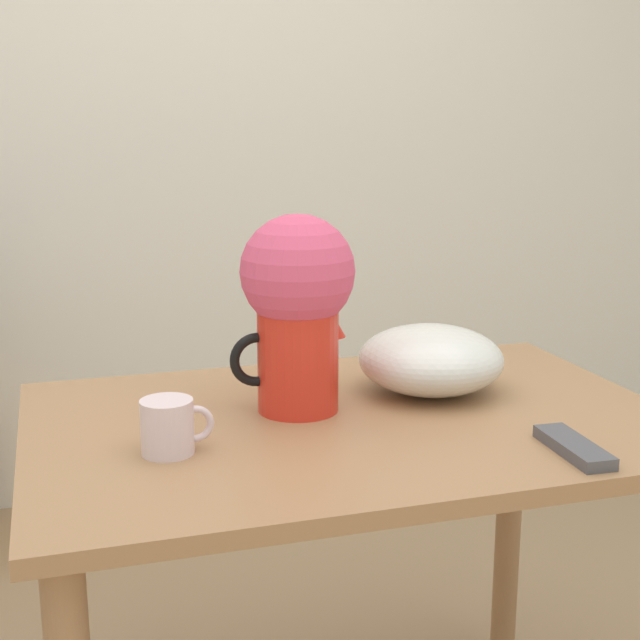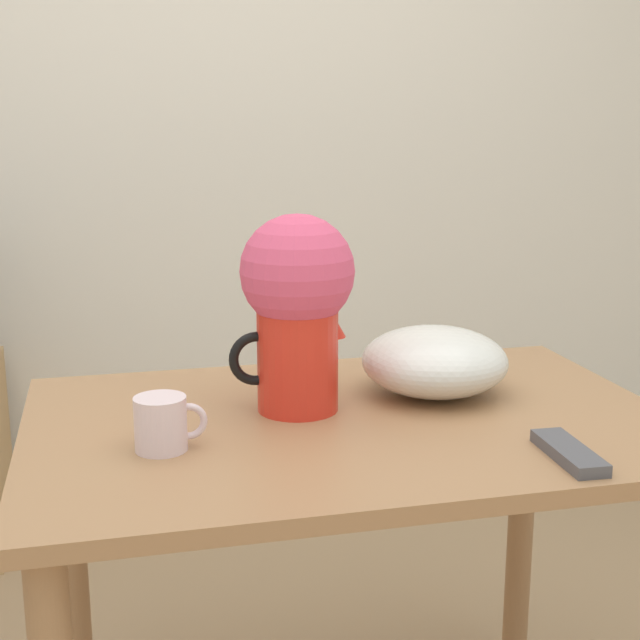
% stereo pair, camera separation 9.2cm
% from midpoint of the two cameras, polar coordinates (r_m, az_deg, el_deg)
% --- Properties ---
extents(wall_back, '(8.00, 0.05, 2.60)m').
position_cam_midpoint_polar(wall_back, '(3.08, -10.36, 12.50)').
color(wall_back, silver).
rests_on(wall_back, ground_plane).
extents(table, '(1.14, 0.76, 0.79)m').
position_cam_midpoint_polar(table, '(1.65, 0.41, -10.52)').
color(table, '#A3754C').
rests_on(table, ground_plane).
extents(flower_vase, '(0.23, 0.21, 0.36)m').
position_cam_midpoint_polar(flower_vase, '(1.58, -3.07, 1.33)').
color(flower_vase, red).
rests_on(flower_vase, table).
extents(coffee_mug, '(0.12, 0.08, 0.09)m').
position_cam_midpoint_polar(coffee_mug, '(1.45, -11.45, -6.72)').
color(coffee_mug, silver).
rests_on(coffee_mug, table).
extents(white_bowl, '(0.28, 0.28, 0.13)m').
position_cam_midpoint_polar(white_bowl, '(1.73, 5.60, -2.53)').
color(white_bowl, silver).
rests_on(white_bowl, table).
extents(remote_control, '(0.06, 0.17, 0.02)m').
position_cam_midpoint_polar(remote_control, '(1.47, 14.22, -7.91)').
color(remote_control, '#4C4C51').
rests_on(remote_control, table).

